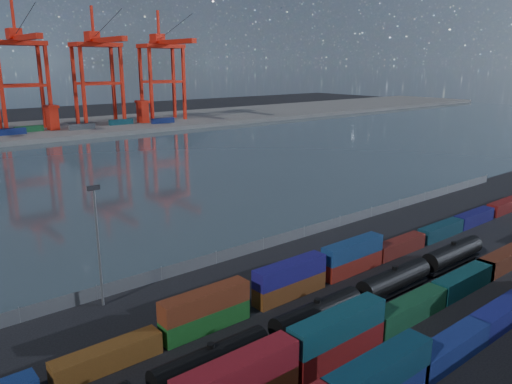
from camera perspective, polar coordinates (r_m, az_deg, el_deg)
ground at (r=70.69m, az=16.04°, el=-12.67°), size 700.00×700.00×0.00m
harbor_water at (r=152.48m, az=-18.22°, el=1.84°), size 700.00×700.00×0.00m
far_quay at (r=251.98m, az=-27.15°, el=5.98°), size 700.00×70.00×2.00m
container_row_south at (r=58.05m, az=19.87°, el=-16.79°), size 128.33×2.67×5.69m
container_row_mid at (r=70.95m, az=19.25°, el=-11.14°), size 142.25×2.64×5.63m
container_row_north at (r=74.12m, az=7.08°, el=-9.18°), size 141.71×2.41×5.14m
tanker_string at (r=57.83m, az=1.47°, el=-16.17°), size 91.29×2.96×4.24m
waterfront_fence at (r=87.44m, az=0.84°, el=-5.97°), size 160.12×0.12×2.20m
yard_light_mast at (r=68.42m, az=-17.62°, el=-5.24°), size 1.60×0.40×16.60m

